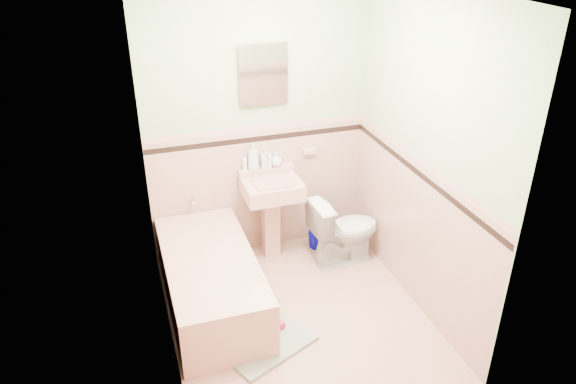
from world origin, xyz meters
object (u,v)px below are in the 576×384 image
object	(u,v)px
sink	(272,220)
toilet	(344,230)
soap_bottle_mid	(266,158)
bucket	(318,236)
medicine_cabinet	(263,74)
shoe	(275,327)
soap_bottle_left	(253,157)
soap_bottle_right	(276,159)
bathtub	(211,283)

from	to	relation	value
sink	toilet	distance (m)	0.66
soap_bottle_mid	bucket	bearing A→B (deg)	-15.45
medicine_cabinet	shoe	xyz separation A→B (m)	(-0.28, -1.21, -1.65)
soap_bottle_left	soap_bottle_mid	distance (m)	0.12
soap_bottle_left	soap_bottle_right	xyz separation A→B (m)	(0.22, 0.00, -0.06)
medicine_cabinet	bucket	bearing A→B (deg)	-18.76
toilet	bucket	size ratio (longest dim) A/B	3.05
toilet	bucket	xyz separation A→B (m)	(-0.13, 0.30, -0.22)
soap_bottle_right	soap_bottle_mid	bearing A→B (deg)	180.00
soap_bottle_right	bathtub	bearing A→B (deg)	-137.61
soap_bottle_left	soap_bottle_mid	xyz separation A→B (m)	(0.12, 0.00, -0.03)
medicine_cabinet	soap_bottle_right	bearing A→B (deg)	-17.07
soap_bottle_left	shoe	xyz separation A→B (m)	(-0.16, -1.18, -0.92)
medicine_cabinet	soap_bottle_left	distance (m)	0.73
soap_bottle_left	bucket	bearing A→B (deg)	-12.44
toilet	bucket	bearing A→B (deg)	19.52
medicine_cabinet	soap_bottle_right	distance (m)	0.79
toilet	shoe	xyz separation A→B (m)	(-0.89, -0.75, -0.27)
bucket	shoe	world-z (taller)	bucket
soap_bottle_right	toilet	xyz separation A→B (m)	(0.51, -0.43, -0.59)
shoe	toilet	bearing A→B (deg)	25.86
medicine_cabinet	sink	bearing A→B (deg)	-90.00
soap_bottle_right	toilet	distance (m)	0.89
sink	bucket	distance (m)	0.56
toilet	bucket	world-z (taller)	toilet
bathtub	soap_bottle_right	xyz separation A→B (m)	(0.78, 0.71, 0.69)
sink	soap_bottle_left	bearing A→B (deg)	123.38
sink	soap_bottle_mid	xyz separation A→B (m)	(0.00, 0.18, 0.55)
sink	toilet	xyz separation A→B (m)	(0.61, -0.25, -0.07)
soap_bottle_right	shoe	world-z (taller)	soap_bottle_right
sink	soap_bottle_left	xyz separation A→B (m)	(-0.12, 0.18, 0.58)
bucket	toilet	bearing A→B (deg)	-65.83
sink	soap_bottle_mid	world-z (taller)	soap_bottle_mid
soap_bottle_mid	toilet	distance (m)	0.97
bucket	soap_bottle_left	bearing A→B (deg)	167.56
sink	bucket	xyz separation A→B (m)	(0.47, 0.05, -0.29)
soap_bottle_right	shoe	bearing A→B (deg)	-107.74
sink	soap_bottle_mid	size ratio (longest dim) A/B	4.19
toilet	shoe	distance (m)	1.20
sink	bucket	size ratio (longest dim) A/B	3.72
sink	toilet	bearing A→B (deg)	-22.46
bathtub	soap_bottle_right	distance (m)	1.26
soap_bottle_left	soap_bottle_mid	size ratio (longest dim) A/B	1.29
soap_bottle_mid	soap_bottle_right	world-z (taller)	soap_bottle_mid
bucket	soap_bottle_mid	bearing A→B (deg)	164.55
soap_bottle_right	toilet	size ratio (longest dim) A/B	0.20
medicine_cabinet	toilet	distance (m)	1.57
soap_bottle_left	toilet	bearing A→B (deg)	-30.70
sink	soap_bottle_right	world-z (taller)	soap_bottle_right
medicine_cabinet	soap_bottle_mid	bearing A→B (deg)	-88.87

